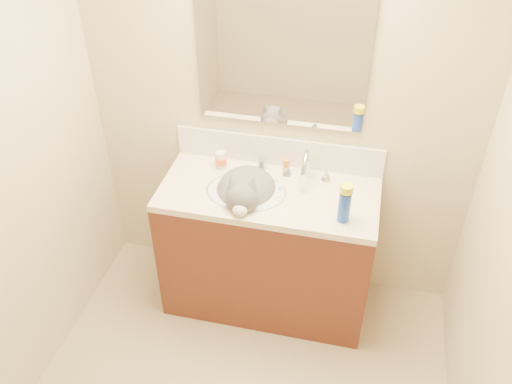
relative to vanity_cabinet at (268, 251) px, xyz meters
The scene contains 16 objects.
room_shell 1.45m from the vanity_cabinet, 90.00° to the right, with size 2.24×2.54×2.52m.
vanity_cabinet is the anchor object (origin of this frame).
counter_slab 0.43m from the vanity_cabinet, ahead, with size 1.20×0.55×0.04m, color beige.
basin 0.40m from the vanity_cabinet, 165.96° to the right, with size 0.45×0.36×0.14m, color silver.
faucet 0.58m from the vanity_cabinet, 37.29° to the left, with size 0.28×0.20×0.21m.
cat 0.45m from the vanity_cabinet, 165.65° to the right, with size 0.41×0.49×0.35m.
backsplash 0.60m from the vanity_cabinet, 90.00° to the left, with size 1.20×0.02×0.18m, color silver.
mirror 1.16m from the vanity_cabinet, 90.00° to the left, with size 0.90×0.02×0.80m, color white.
pill_bottle 0.61m from the vanity_cabinet, 153.11° to the left, with size 0.06×0.06×0.10m, color silver.
pill_label 0.61m from the vanity_cabinet, 153.11° to the left, with size 0.07×0.07×0.04m, color orange.
silver_jar 0.53m from the vanity_cabinet, 111.17° to the left, with size 0.05×0.05×0.06m, color #B7B7BC.
amber_bottle 0.53m from the vanity_cabinet, 71.96° to the left, with size 0.04×0.04×0.09m, color orange.
toothbrush 0.46m from the vanity_cabinet, 23.29° to the left, with size 0.02×0.15×0.01m, color silver.
toothbrush_head 0.46m from the vanity_cabinet, 23.29° to the left, with size 0.02×0.03×0.02m, color #699CDF.
spray_can 0.70m from the vanity_cabinet, 20.22° to the right, with size 0.06×0.06×0.17m, color #1B3EBE.
spray_cap 0.79m from the vanity_cabinet, 20.22° to the right, with size 0.07×0.07×0.04m, color yellow.
Camera 1 is at (0.46, -1.33, 2.65)m, focal length 38.00 mm.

